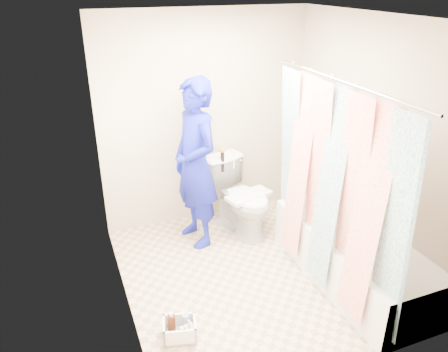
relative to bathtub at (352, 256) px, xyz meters
name	(u,v)px	position (x,y,z in m)	size (l,w,h in m)	color
floor	(251,274)	(-0.85, 0.43, -0.27)	(2.60, 2.60, 0.00)	#C0B087
ceiling	(259,17)	(-0.85, 0.43, 2.13)	(2.40, 2.60, 0.02)	white
wall_back	(205,120)	(-0.85, 1.73, 0.93)	(2.40, 0.02, 2.40)	#BDA792
wall_front	(343,238)	(-0.85, -0.88, 0.93)	(2.40, 0.02, 2.40)	#BDA792
wall_left	(115,184)	(-2.05, 0.43, 0.93)	(0.02, 2.60, 2.40)	#BDA792
wall_right	(367,144)	(0.35, 0.43, 0.93)	(0.02, 2.60, 2.40)	#BDA792
bathtub	(352,256)	(0.00, 0.00, 0.00)	(0.70, 1.75, 0.50)	silver
curtain_rod	(343,82)	(-0.33, 0.00, 1.68)	(0.02, 0.02, 1.90)	silver
shower_curtain	(331,191)	(-0.33, 0.00, 0.75)	(0.06, 1.75, 1.80)	white
toilet	(241,197)	(-0.62, 1.23, 0.15)	(0.47, 0.82, 0.84)	white
tank_lid	(249,196)	(-0.58, 1.10, 0.22)	(0.51, 0.22, 0.04)	white
tank_internals	(225,159)	(-0.72, 1.43, 0.56)	(0.20, 0.09, 0.27)	black
plumber	(195,165)	(-1.14, 1.22, 0.64)	(0.66, 0.43, 1.81)	navy
cleaning_caddy	(181,330)	(-1.73, -0.12, -0.19)	(0.31, 0.27, 0.20)	white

